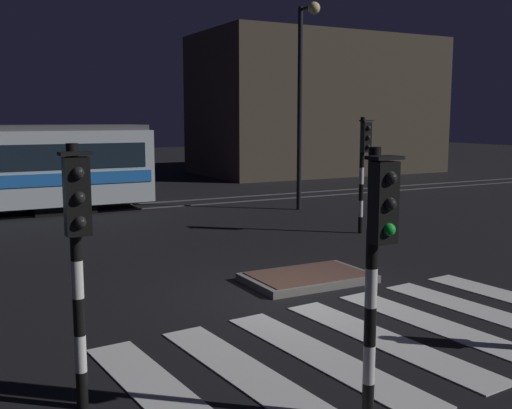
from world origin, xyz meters
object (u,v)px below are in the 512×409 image
at_px(traffic_light_kerb_mid_left, 378,245).
at_px(street_lamp_trackside_right, 303,83).
at_px(traffic_light_corner_far_right, 364,157).
at_px(traffic_light_corner_near_left, 77,238).

xyz_separation_m(traffic_light_kerb_mid_left, street_lamp_trackside_right, (8.12, 14.36, 2.68)).
xyz_separation_m(traffic_light_corner_far_right, street_lamp_trackside_right, (0.93, 4.89, 2.46)).
distance_m(traffic_light_kerb_mid_left, street_lamp_trackside_right, 16.71).
bearing_deg(street_lamp_trackside_right, traffic_light_kerb_mid_left, -119.50).
height_order(traffic_light_corner_far_right, street_lamp_trackside_right, street_lamp_trackside_right).
bearing_deg(traffic_light_kerb_mid_left, street_lamp_trackside_right, 60.50).
height_order(traffic_light_kerb_mid_left, traffic_light_corner_near_left, traffic_light_corner_near_left).
distance_m(traffic_light_corner_far_right, traffic_light_corner_near_left, 12.61).
distance_m(traffic_light_corner_far_right, street_lamp_trackside_right, 5.55).
distance_m(traffic_light_kerb_mid_left, traffic_light_corner_far_right, 11.89).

